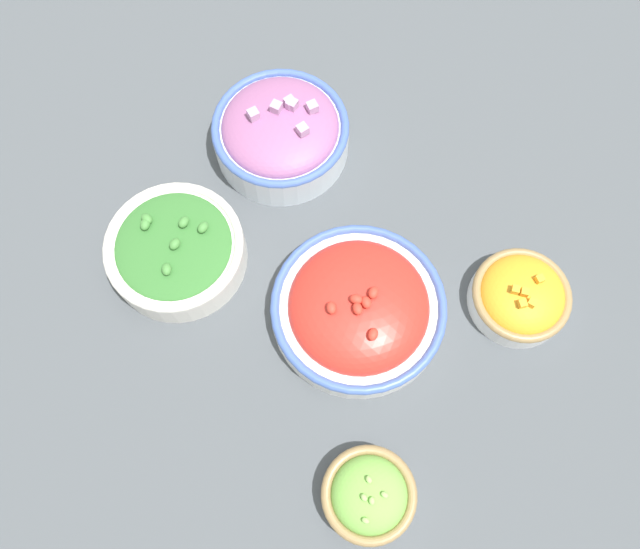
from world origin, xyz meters
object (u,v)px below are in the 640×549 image
(bowl_broccoli, at_px, (176,250))
(bowl_lettuce, at_px, (369,495))
(bowl_cherry_tomatoes, at_px, (360,305))
(bowl_red_onion, at_px, (281,133))
(bowl_squash, at_px, (521,296))

(bowl_broccoli, xyz_separation_m, bowl_lettuce, (0.39, -0.06, -0.01))
(bowl_cherry_tomatoes, relative_size, bowl_red_onion, 1.18)
(bowl_squash, bearing_deg, bowl_cherry_tomatoes, -134.77)
(bowl_red_onion, xyz_separation_m, bowl_squash, (0.40, 0.03, -0.02))
(bowl_red_onion, xyz_separation_m, bowl_broccoli, (0.02, -0.22, -0.01))
(bowl_cherry_tomatoes, xyz_separation_m, bowl_lettuce, (0.16, -0.17, 0.00))
(bowl_broccoli, bearing_deg, bowl_squash, 33.86)
(bowl_broccoli, bearing_deg, bowl_cherry_tomatoes, 24.52)
(bowl_cherry_tomatoes, height_order, bowl_red_onion, bowl_red_onion)
(bowl_broccoli, relative_size, bowl_lettuce, 1.64)
(bowl_cherry_tomatoes, bearing_deg, bowl_squash, 45.23)
(bowl_cherry_tomatoes, xyz_separation_m, bowl_red_onion, (-0.25, 0.12, 0.01))
(bowl_lettuce, bearing_deg, bowl_cherry_tomatoes, 132.75)
(bowl_broccoli, distance_m, bowl_squash, 0.46)
(bowl_cherry_tomatoes, height_order, bowl_squash, bowl_cherry_tomatoes)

